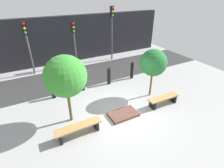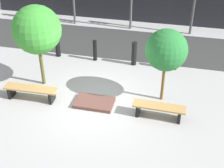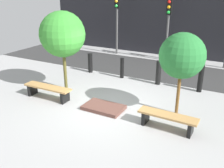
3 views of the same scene
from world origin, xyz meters
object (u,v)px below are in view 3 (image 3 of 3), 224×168
at_px(bollard_far_left, 90,63).
at_px(bollard_right, 201,79).
at_px(bollard_center, 158,73).
at_px(traffic_light_west, 117,13).
at_px(bench_left, 48,90).
at_px(tree_behind_left_bench, 62,34).
at_px(bench_right, 167,119).
at_px(planter_bed, 104,107).
at_px(traffic_light_mid_west, 168,19).
at_px(bollard_left, 122,68).
at_px(tree_behind_right_bench, 182,56).

bearing_deg(bollard_far_left, bollard_right, 0.00).
xyz_separation_m(bollard_center, traffic_light_west, (-3.91, 3.77, 1.90)).
xyz_separation_m(bench_left, tree_behind_left_bench, (0.00, 1.04, 1.84)).
xyz_separation_m(bench_right, planter_bed, (-2.23, 0.20, -0.27)).
xyz_separation_m(planter_bed, traffic_light_mid_west, (0.00, 6.86, 2.20)).
bearing_deg(planter_bed, bollard_far_left, 129.28).
xyz_separation_m(bench_right, tree_behind_left_bench, (-4.46, 1.04, 1.86)).
xyz_separation_m(planter_bed, traffic_light_west, (-3.07, 6.86, 2.35)).
distance_m(bench_left, traffic_light_west, 7.41).
height_order(planter_bed, bollard_far_left, bollard_far_left).
relative_size(bench_left, bench_right, 1.11).
bearing_deg(bollard_far_left, bollard_left, 0.00).
distance_m(bench_right, bollard_far_left, 5.79).
bearing_deg(traffic_light_mid_west, bench_left, -107.51).
bearing_deg(bench_left, traffic_light_mid_west, 70.96).
xyz_separation_m(bench_right, bollard_center, (-1.39, 3.29, 0.18)).
bearing_deg(traffic_light_west, tree_behind_left_bench, -82.07).
bearing_deg(bollard_center, traffic_light_west, 136.03).
bearing_deg(bollard_left, bench_right, -46.99).
height_order(bench_left, bollard_far_left, bollard_far_left).
relative_size(bollard_right, traffic_light_west, 0.31).
height_order(bench_right, traffic_light_mid_west, traffic_light_mid_west).
height_order(planter_bed, bollard_right, bollard_right).
relative_size(bench_right, tree_behind_left_bench, 0.56).
distance_m(bench_left, tree_behind_left_bench, 2.12).
relative_size(bench_right, tree_behind_right_bench, 0.65).
relative_size(tree_behind_left_bench, traffic_light_west, 0.88).
bearing_deg(bollard_center, traffic_light_mid_west, 102.60).
relative_size(bench_left, traffic_light_mid_west, 0.58).
bearing_deg(tree_behind_left_bench, tree_behind_right_bench, 0.00).
bearing_deg(traffic_light_west, planter_bed, -65.92).
height_order(bollard_left, traffic_light_mid_west, traffic_light_mid_west).
bearing_deg(traffic_light_mid_west, bollard_right, -56.15).
bearing_deg(tree_behind_right_bench, bollard_left, 143.76).
bearing_deg(tree_behind_left_bench, traffic_light_west, 97.93).
distance_m(tree_behind_right_bench, bollard_center, 3.00).
height_order(bollard_left, bollard_right, bollard_right).
distance_m(tree_behind_right_bench, bollard_right, 2.66).
bearing_deg(bollard_left, tree_behind_right_bench, -36.24).
height_order(bollard_far_left, bollard_left, bollard_left).
height_order(bench_left, bollard_center, bollard_center).
bearing_deg(tree_behind_right_bench, traffic_light_mid_west, 110.30).
xyz_separation_m(tree_behind_left_bench, traffic_light_mid_west, (2.23, 6.02, 0.07)).
bearing_deg(bench_right, bollard_right, 86.30).
bearing_deg(traffic_light_mid_west, bollard_left, -102.60).
relative_size(bollard_far_left, traffic_light_mid_west, 0.28).
bearing_deg(planter_bed, bench_right, -5.13).
height_order(bollard_far_left, traffic_light_mid_west, traffic_light_mid_west).
bearing_deg(bench_left, planter_bed, 3.60).
distance_m(planter_bed, traffic_light_mid_west, 7.21).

